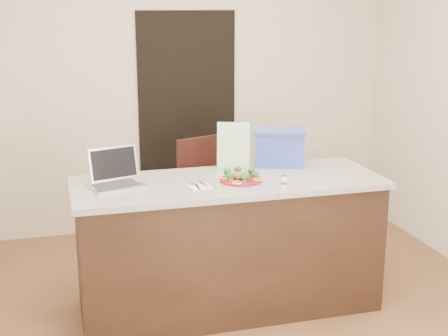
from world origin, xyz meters
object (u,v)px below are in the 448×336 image
object	(u,v)px
island	(228,244)
chair	(206,194)
napkin	(200,187)
yogurt_bottle	(284,182)
blue_box	(279,147)
laptop	(115,175)
plate	(241,180)

from	to	relation	value
island	chair	world-z (taller)	chair
napkin	yogurt_bottle	world-z (taller)	yogurt_bottle
napkin	blue_box	distance (m)	0.81
island	laptop	bearing A→B (deg)	172.99
laptop	chair	bearing A→B (deg)	25.75
napkin	yogurt_bottle	bearing A→B (deg)	-13.93
laptop	blue_box	distance (m)	1.22
plate	napkin	distance (m)	0.30
yogurt_bottle	chair	distance (m)	1.15
island	yogurt_bottle	distance (m)	0.63
island	blue_box	world-z (taller)	blue_box
plate	yogurt_bottle	world-z (taller)	yogurt_bottle
laptop	napkin	bearing A→B (deg)	-39.69
yogurt_bottle	chair	xyz separation A→B (m)	(-0.26, 1.06, -0.37)
napkin	laptop	xyz separation A→B (m)	(-0.51, 0.21, 0.06)
island	yogurt_bottle	world-z (taller)	yogurt_bottle
yogurt_bottle	laptop	size ratio (longest dim) A/B	0.20
blue_box	chair	distance (m)	0.82
yogurt_bottle	plate	bearing A→B (deg)	139.27
yogurt_bottle	laptop	distance (m)	1.09
napkin	chair	xyz separation A→B (m)	(0.26, 0.93, -0.34)
plate	laptop	distance (m)	0.82
yogurt_bottle	laptop	xyz separation A→B (m)	(-1.03, 0.34, 0.03)
laptop	plate	bearing A→B (deg)	-27.34
laptop	chair	world-z (taller)	laptop
napkin	yogurt_bottle	distance (m)	0.54
island	plate	size ratio (longest dim) A/B	7.30
napkin	island	bearing A→B (deg)	28.84
blue_box	napkin	bearing A→B (deg)	-129.06
island	chair	distance (m)	0.82
plate	island	bearing A→B (deg)	141.26
yogurt_bottle	napkin	bearing A→B (deg)	166.07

